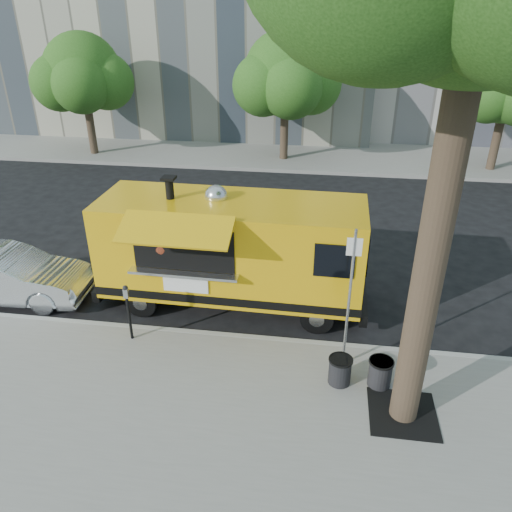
# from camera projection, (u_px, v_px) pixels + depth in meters

# --- Properties ---
(ground) EXTENTS (120.00, 120.00, 0.00)m
(ground) POSITION_uv_depth(u_px,v_px,m) (275.00, 320.00, 11.78)
(ground) COLOR black
(ground) RESTS_ON ground
(sidewalk) EXTENTS (60.00, 6.00, 0.15)m
(sidewalk) POSITION_uv_depth(u_px,v_px,m) (249.00, 454.00, 8.24)
(sidewalk) COLOR gray
(sidewalk) RESTS_ON ground
(curb) EXTENTS (60.00, 0.14, 0.16)m
(curb) POSITION_uv_depth(u_px,v_px,m) (271.00, 341.00, 10.93)
(curb) COLOR #999993
(curb) RESTS_ON ground
(far_sidewalk) EXTENTS (60.00, 5.00, 0.15)m
(far_sidewalk) POSITION_uv_depth(u_px,v_px,m) (306.00, 156.00, 23.59)
(far_sidewalk) COLOR gray
(far_sidewalk) RESTS_ON ground
(tree_well) EXTENTS (1.20, 1.20, 0.02)m
(tree_well) POSITION_uv_depth(u_px,v_px,m) (403.00, 414.00, 8.93)
(tree_well) COLOR black
(tree_well) RESTS_ON sidewalk
(far_tree_a) EXTENTS (3.42, 3.42, 5.36)m
(far_tree_a) POSITION_uv_depth(u_px,v_px,m) (83.00, 73.00, 22.08)
(far_tree_a) COLOR #33261C
(far_tree_a) RESTS_ON far_sidewalk
(far_tree_b) EXTENTS (3.60, 3.60, 5.50)m
(far_tree_b) POSITION_uv_depth(u_px,v_px,m) (286.00, 74.00, 21.27)
(far_tree_b) COLOR #33261C
(far_tree_b) RESTS_ON far_sidewalk
(far_tree_c) EXTENTS (3.24, 3.24, 5.21)m
(far_tree_c) POSITION_uv_depth(u_px,v_px,m) (509.00, 82.00, 19.93)
(far_tree_c) COLOR #33261C
(far_tree_c) RESTS_ON far_sidewalk
(sign_post) EXTENTS (0.28, 0.06, 3.00)m
(sign_post) POSITION_uv_depth(u_px,v_px,m) (350.00, 292.00, 9.37)
(sign_post) COLOR silver
(sign_post) RESTS_ON sidewalk
(parking_meter) EXTENTS (0.11, 0.11, 1.33)m
(parking_meter) POSITION_uv_depth(u_px,v_px,m) (128.00, 306.00, 10.52)
(parking_meter) COLOR black
(parking_meter) RESTS_ON sidewalk
(food_truck) EXTENTS (6.48, 3.02, 3.17)m
(food_truck) POSITION_uv_depth(u_px,v_px,m) (230.00, 250.00, 11.74)
(food_truck) COLOR #EAAE0C
(food_truck) RESTS_ON ground
(sedan) EXTENTS (4.05, 1.57, 1.31)m
(sedan) POSITION_uv_depth(u_px,v_px,m) (7.00, 276.00, 12.32)
(sedan) COLOR silver
(sedan) RESTS_ON ground
(trash_bin_left) EXTENTS (0.48, 0.48, 0.57)m
(trash_bin_left) POSITION_uv_depth(u_px,v_px,m) (380.00, 372.00, 9.46)
(trash_bin_left) COLOR black
(trash_bin_left) RESTS_ON sidewalk
(trash_bin_right) EXTENTS (0.47, 0.47, 0.56)m
(trash_bin_right) POSITION_uv_depth(u_px,v_px,m) (340.00, 370.00, 9.53)
(trash_bin_right) COLOR black
(trash_bin_right) RESTS_ON sidewalk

